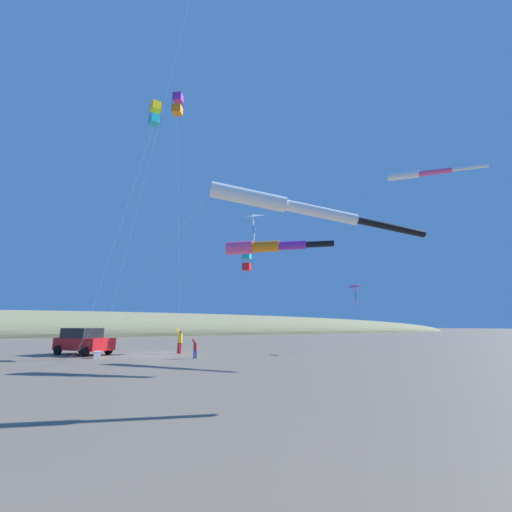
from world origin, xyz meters
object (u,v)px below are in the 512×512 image
object	(u,v)px
person_adult_flyer	(180,340)
person_child_green_jacket	(195,348)
kite_delta_long_streamer_left	(253,217)
kite_box_blue_topmost	(155,114)
kite_windsock_black_fish_shape	(288,206)
kite_windsock_white_trailing	(264,247)
kite_delta_magenta_far_left	(354,287)
kite_box_rainbow_low_near	(247,261)
kite_box_yellow_midlevel	(178,105)
cooler_box	(97,354)
parked_car	(83,341)
kite_windsock_orange_high_right	(420,174)

from	to	relation	value
person_adult_flyer	person_child_green_jacket	bearing A→B (deg)	-1.68
kite_delta_long_streamer_left	kite_box_blue_topmost	distance (m)	12.15
kite_windsock_black_fish_shape	kite_windsock_white_trailing	bearing A→B (deg)	156.46
kite_delta_long_streamer_left	kite_box_blue_topmost	world-z (taller)	kite_box_blue_topmost
kite_delta_magenta_far_left	kite_box_rainbow_low_near	bearing A→B (deg)	-125.96
kite_box_rainbow_low_near	kite_delta_magenta_far_left	size ratio (longest dim) A/B	0.82
person_child_green_jacket	kite_box_rainbow_low_near	size ratio (longest dim) A/B	0.09
kite_box_yellow_midlevel	person_child_green_jacket	bearing A→B (deg)	143.84
kite_box_blue_topmost	kite_delta_long_streamer_left	bearing A→B (deg)	68.68
kite_windsock_white_trailing	kite_box_rainbow_low_near	bearing A→B (deg)	158.79
person_adult_flyer	kite_box_yellow_midlevel	xyz separation A→B (m)	(8.08, -2.99, 13.46)
cooler_box	kite_box_blue_topmost	bearing A→B (deg)	117.38
kite_windsock_white_trailing	kite_windsock_black_fish_shape	world-z (taller)	kite_windsock_white_trailing
parked_car	kite_windsock_orange_high_right	xyz separation A→B (m)	(12.01, 22.90, 13.20)
cooler_box	kite_box_yellow_midlevel	distance (m)	16.21
kite_windsock_white_trailing	kite_box_blue_topmost	size ratio (longest dim) A/B	0.60
parked_car	kite_delta_long_streamer_left	bearing A→B (deg)	66.53
kite_windsock_orange_high_right	kite_delta_magenta_far_left	bearing A→B (deg)	-137.05
kite_windsock_white_trailing	person_adult_flyer	bearing A→B (deg)	-168.32
kite_delta_magenta_far_left	cooler_box	bearing A→B (deg)	-104.27
kite_box_rainbow_low_near	kite_windsock_black_fish_shape	size ratio (longest dim) A/B	0.79
kite_windsock_orange_high_right	kite_windsock_black_fish_shape	distance (m)	20.59
person_adult_flyer	kite_delta_long_streamer_left	distance (m)	11.15
kite_box_yellow_midlevel	kite_windsock_black_fish_shape	world-z (taller)	kite_box_yellow_midlevel
kite_delta_magenta_far_left	kite_delta_long_streamer_left	xyz separation A→B (m)	(-2.94, -7.77, 5.61)
cooler_box	kite_delta_long_streamer_left	world-z (taller)	kite_delta_long_streamer_left
kite_windsock_black_fish_shape	cooler_box	bearing A→B (deg)	-163.95
kite_delta_long_streamer_left	kite_box_rainbow_low_near	bearing A→B (deg)	164.80
person_adult_flyer	kite_windsock_white_trailing	bearing A→B (deg)	11.68
person_child_green_jacket	kite_box_blue_topmost	size ratio (longest dim) A/B	0.06
kite_box_yellow_midlevel	kite_windsock_black_fish_shape	bearing A→B (deg)	13.32
cooler_box	kite_windsock_black_fish_shape	world-z (taller)	kite_windsock_black_fish_shape
kite_windsock_orange_high_right	kite_box_rainbow_low_near	bearing A→B (deg)	-130.32
kite_box_rainbow_low_near	kite_delta_magenta_far_left	bearing A→B (deg)	54.04
parked_car	kite_windsock_black_fish_shape	size ratio (longest dim) A/B	0.28
person_child_green_jacket	kite_box_yellow_midlevel	xyz separation A→B (m)	(3.93, -2.87, 13.80)
kite_windsock_orange_high_right	kite_windsock_black_fish_shape	size ratio (longest dim) A/B	1.05
cooler_box	kite_box_blue_topmost	size ratio (longest dim) A/B	0.03
person_adult_flyer	kite_windsock_orange_high_right	world-z (taller)	kite_windsock_orange_high_right
parked_car	person_adult_flyer	xyz separation A→B (m)	(2.44, 6.34, 0.04)
parked_car	cooler_box	distance (m)	3.38
kite_windsock_orange_high_right	kite_delta_long_streamer_left	bearing A→B (deg)	-121.44
parked_car	kite_box_blue_topmost	distance (m)	19.03
person_adult_flyer	kite_windsock_orange_high_right	xyz separation A→B (m)	(9.57, 16.55, 13.16)
kite_windsock_white_trailing	kite_box_blue_topmost	xyz separation A→B (m)	(-9.93, -4.82, 13.25)
parked_car	cooler_box	world-z (taller)	parked_car
person_child_green_jacket	kite_box_rainbow_low_near	bearing A→B (deg)	125.36
person_adult_flyer	kite_windsock_orange_high_right	size ratio (longest dim) A/B	0.11
person_adult_flyer	kite_windsock_white_trailing	distance (m)	10.91
kite_windsock_black_fish_shape	kite_delta_long_streamer_left	distance (m)	15.78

